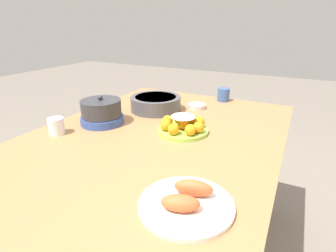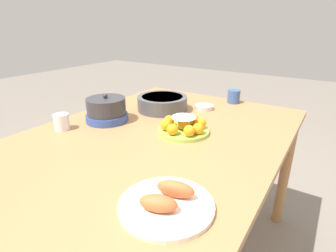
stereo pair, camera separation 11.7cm
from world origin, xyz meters
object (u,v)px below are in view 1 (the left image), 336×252
object	(u,v)px
serving_bowl	(156,103)
warming_pot	(102,112)
seafood_platter	(186,202)
cup_far	(56,126)
dining_table	(153,153)
cup_near	(223,95)
sauce_bowl	(197,106)
cake_plate	(183,126)

from	to	relation	value
serving_bowl	warming_pot	size ratio (longest dim) A/B	1.34
seafood_platter	cup_far	size ratio (longest dim) A/B	3.49
serving_bowl	seafood_platter	distance (m)	0.86
dining_table	warming_pot	bearing A→B (deg)	84.34
cup_near	cup_far	size ratio (longest dim) A/B	1.08
dining_table	seafood_platter	distance (m)	0.50
serving_bowl	sauce_bowl	distance (m)	0.24
cup_near	dining_table	bearing A→B (deg)	170.08
dining_table	sauce_bowl	size ratio (longest dim) A/B	14.31
sauce_bowl	cup_near	size ratio (longest dim) A/B	1.31
dining_table	seafood_platter	world-z (taller)	seafood_platter
cup_far	cake_plate	bearing A→B (deg)	-60.73
cup_far	warming_pot	distance (m)	0.22
sauce_bowl	seafood_platter	size ratio (longest dim) A/B	0.41
dining_table	cup_near	world-z (taller)	cup_near
cake_plate	cup_near	world-z (taller)	cake_plate
seafood_platter	warming_pot	xyz separation A→B (m)	(0.40, 0.63, 0.04)
cup_near	cup_far	xyz separation A→B (m)	(-0.87, 0.52, -0.00)
dining_table	cake_plate	distance (m)	0.19
serving_bowl	cup_far	size ratio (longest dim) A/B	3.77
cup_far	dining_table	bearing A→B (deg)	-67.11
cake_plate	serving_bowl	bearing A→B (deg)	50.21
cup_near	cup_far	world-z (taller)	cup_near
seafood_platter	warming_pot	size ratio (longest dim) A/B	1.24
seafood_platter	cup_far	bearing A→B (deg)	74.48
seafood_platter	cup_near	world-z (taller)	cup_near
cup_far	warming_pot	size ratio (longest dim) A/B	0.36
serving_bowl	seafood_platter	size ratio (longest dim) A/B	1.08
dining_table	serving_bowl	world-z (taller)	serving_bowl
cup_far	warming_pot	bearing A→B (deg)	-25.06
cake_plate	warming_pot	bearing A→B (deg)	101.14
cake_plate	serving_bowl	distance (m)	0.35
cake_plate	seafood_platter	world-z (taller)	cake_plate
sauce_bowl	warming_pot	world-z (taller)	warming_pot
seafood_platter	cup_far	distance (m)	0.75
seafood_platter	cup_far	xyz separation A→B (m)	(0.20, 0.72, 0.02)
dining_table	sauce_bowl	bearing A→B (deg)	-2.87
cake_plate	cup_far	world-z (taller)	cake_plate
serving_bowl	cup_near	size ratio (longest dim) A/B	3.49
cake_plate	sauce_bowl	bearing A→B (deg)	11.37
sauce_bowl	cup_near	world-z (taller)	cup_near
sauce_bowl	cup_near	distance (m)	0.24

